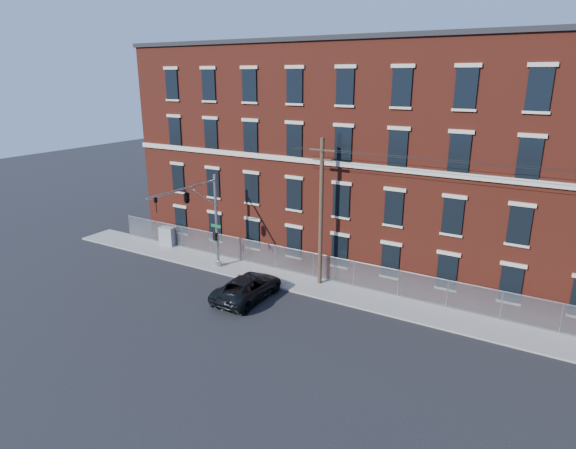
% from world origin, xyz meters
% --- Properties ---
extents(ground, '(140.00, 140.00, 0.00)m').
position_xyz_m(ground, '(0.00, 0.00, 0.00)').
color(ground, black).
rests_on(ground, ground).
extents(sidewalk, '(65.00, 3.00, 0.12)m').
position_xyz_m(sidewalk, '(12.00, 5.00, 0.06)').
color(sidewalk, gray).
rests_on(sidewalk, ground).
extents(mill_building, '(55.30, 14.32, 16.30)m').
position_xyz_m(mill_building, '(12.00, 13.93, 8.15)').
color(mill_building, '#5E1D12').
rests_on(mill_building, ground).
extents(chain_link_fence, '(59.06, 0.06, 1.85)m').
position_xyz_m(chain_link_fence, '(12.00, 6.30, 1.06)').
color(chain_link_fence, '#A5A8AD').
rests_on(chain_link_fence, ground).
extents(traffic_signal_mast, '(0.90, 6.75, 7.00)m').
position_xyz_m(traffic_signal_mast, '(-6.00, 2.18, 5.39)').
color(traffic_signal_mast, '#9EA0A5').
rests_on(traffic_signal_mast, ground).
extents(utility_pole_near, '(1.80, 0.28, 10.00)m').
position_xyz_m(utility_pole_near, '(2.00, 5.60, 5.34)').
color(utility_pole_near, '#453222').
rests_on(utility_pole_near, ground).
extents(pickup_truck, '(2.64, 5.58, 1.54)m').
position_xyz_m(pickup_truck, '(-1.01, 1.26, 0.77)').
color(pickup_truck, black).
rests_on(pickup_truck, ground).
extents(utility_cabinet, '(1.34, 0.80, 1.58)m').
position_xyz_m(utility_cabinet, '(-12.64, 6.00, 0.91)').
color(utility_cabinet, gray).
rests_on(utility_cabinet, sidewalk).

